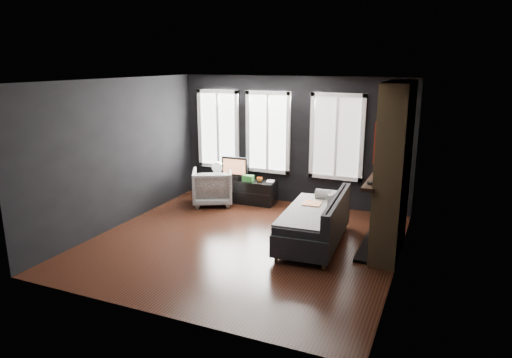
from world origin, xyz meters
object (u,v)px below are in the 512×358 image
at_px(monitor, 235,166).
at_px(armchair, 212,185).
at_px(media_console, 243,191).
at_px(mug, 259,179).
at_px(sofa, 314,220).
at_px(book, 267,177).
at_px(mantel_vase, 381,165).

bearing_deg(monitor, armchair, -131.02).
distance_m(media_console, mug, 0.51).
xyz_separation_m(sofa, mug, (-1.68, 1.67, 0.13)).
bearing_deg(book, media_console, -175.32).
bearing_deg(book, mantel_vase, -23.67).
height_order(monitor, book, monitor).
xyz_separation_m(media_console, mantel_vase, (3.03, -1.05, 1.06)).
distance_m(sofa, mug, 2.38).
bearing_deg(armchair, mantel_vase, 141.89).
bearing_deg(mug, monitor, 176.75).
relative_size(monitor, mantel_vase, 3.58).
xyz_separation_m(armchair, media_console, (0.54, 0.40, -0.17)).
relative_size(sofa, media_console, 1.37).
xyz_separation_m(armchair, monitor, (0.34, 0.41, 0.35)).
height_order(mug, book, book).
relative_size(media_console, mantel_vase, 8.61).
bearing_deg(book, monitor, -177.35).
bearing_deg(sofa, mug, 131.79).
height_order(sofa, armchair, sofa).
height_order(mug, mantel_vase, mantel_vase).
bearing_deg(sofa, media_console, 137.43).
relative_size(book, mantel_vase, 1.29).
bearing_deg(sofa, armchair, 150.25).
height_order(armchair, monitor, monitor).
bearing_deg(sofa, mantel_vase, 30.78).
bearing_deg(media_console, monitor, 176.07).
height_order(monitor, mantel_vase, mantel_vase).
relative_size(armchair, monitor, 1.39).
bearing_deg(armchair, mug, 174.10).
height_order(armchair, media_console, armchair).
xyz_separation_m(media_console, monitor, (-0.20, 0.01, 0.52)).
distance_m(armchair, mantel_vase, 3.73).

